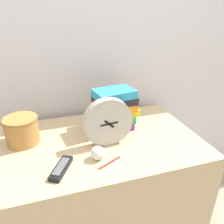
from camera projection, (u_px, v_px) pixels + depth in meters
The scene contains 8 objects.
wall_back at pixel (77, 47), 1.34m from camera, with size 6.00×0.04×2.40m.
desk at pixel (97, 194), 1.33m from camera, with size 1.11×0.68×0.77m.
desk_clock at pixel (108, 122), 1.09m from camera, with size 0.25×0.05×0.25m.
book_stack at pixel (115, 108), 1.26m from camera, with size 0.27×0.20×0.24m.
basket at pixel (22, 129), 1.12m from camera, with size 0.17×0.17×0.14m.
tv_remote at pixel (61, 168), 0.94m from camera, with size 0.12×0.16×0.02m.
crumpled_paper_ball at pixel (98, 153), 1.01m from camera, with size 0.07×0.07×0.07m.
pen at pixel (110, 162), 0.99m from camera, with size 0.12×0.06×0.01m.
Camera 1 is at (-0.21, -0.64, 1.40)m, focal length 35.00 mm.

